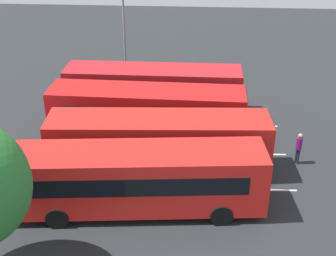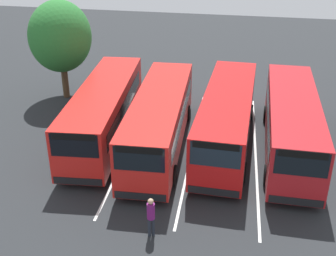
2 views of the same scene
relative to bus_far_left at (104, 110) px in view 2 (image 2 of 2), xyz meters
name	(u,v)px [view 2 (image 2 of 2)]	position (x,y,z in m)	size (l,w,h in m)	color
ground_plane	(193,146)	(0.16, 5.10, -1.69)	(70.38, 70.38, 0.00)	#232628
bus_far_left	(104,110)	(0.00, 0.00, 0.00)	(11.32, 3.56, 3.05)	red
bus_center_left	(159,119)	(0.57, 3.31, 0.00)	(11.27, 3.16, 3.05)	red
bus_center_right	(227,117)	(-0.42, 6.84, 0.00)	(11.19, 2.80, 3.05)	red
bus_far_right	(292,123)	(-0.39, 10.25, 0.00)	(11.15, 2.67, 3.05)	#AD191E
pedestrian	(151,214)	(7.82, 4.55, -0.63)	(0.44, 0.44, 1.79)	#232833
depot_tree	(60,37)	(-5.33, -4.69, 2.59)	(4.52, 4.06, 6.67)	#4C3823
lane_stripe_outer_left	(133,141)	(0.16, 1.67, -1.69)	(14.49, 0.12, 0.01)	silver
lane_stripe_inner_left	(193,146)	(0.16, 5.10, -1.69)	(14.49, 0.12, 0.01)	silver
lane_stripe_inner_right	(255,152)	(0.16, 8.53, -1.69)	(14.49, 0.12, 0.01)	silver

